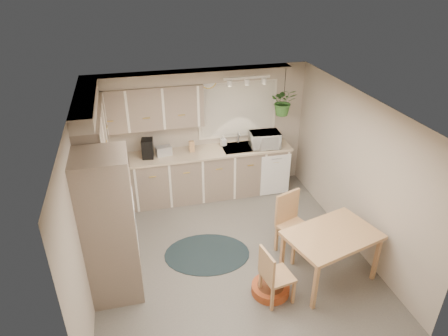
{
  "coord_description": "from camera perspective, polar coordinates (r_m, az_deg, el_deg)",
  "views": [
    {
      "loc": [
        -1.26,
        -4.72,
        4.11
      ],
      "look_at": [
        0.06,
        0.55,
        1.22
      ],
      "focal_mm": 32.0,
      "sensor_mm": 36.0,
      "label": 1
    }
  ],
  "objects": [
    {
      "name": "floor",
      "position": [
        6.39,
        0.73,
        -12.09
      ],
      "size": [
        4.2,
        4.2,
        0.0
      ],
      "primitive_type": "plane",
      "color": "#656159",
      "rests_on": "ground"
    },
    {
      "name": "ceiling",
      "position": [
        5.18,
        0.89,
        8.67
      ],
      "size": [
        4.2,
        4.2,
        0.0
      ],
      "primitive_type": "plane",
      "color": "white",
      "rests_on": "wall_back"
    },
    {
      "name": "wall_back",
      "position": [
        7.52,
        -3.29,
        5.17
      ],
      "size": [
        4.0,
        0.04,
        2.4
      ],
      "primitive_type": "cube",
      "color": "#AEA190",
      "rests_on": "floor"
    },
    {
      "name": "wall_front",
      "position": [
        4.12,
        8.63,
        -17.46
      ],
      "size": [
        4.0,
        0.04,
        2.4
      ],
      "primitive_type": "cube",
      "color": "#AEA190",
      "rests_on": "floor"
    },
    {
      "name": "wall_left",
      "position": [
        5.6,
        -19.5,
        -5.19
      ],
      "size": [
        0.04,
        4.2,
        2.4
      ],
      "primitive_type": "cube",
      "color": "#AEA190",
      "rests_on": "floor"
    },
    {
      "name": "wall_right",
      "position": [
        6.44,
        18.3,
        -0.45
      ],
      "size": [
        0.04,
        4.2,
        2.4
      ],
      "primitive_type": "cube",
      "color": "#AEA190",
      "rests_on": "floor"
    },
    {
      "name": "base_cab_left",
      "position": [
        6.7,
        -15.51,
        -6.3
      ],
      "size": [
        0.6,
        1.85,
        0.9
      ],
      "primitive_type": "cube",
      "color": "gray",
      "rests_on": "floor"
    },
    {
      "name": "base_cab_back",
      "position": [
        7.55,
        -4.18,
        -1.09
      ],
      "size": [
        3.6,
        0.6,
        0.9
      ],
      "primitive_type": "cube",
      "color": "gray",
      "rests_on": "floor"
    },
    {
      "name": "counter_left",
      "position": [
        6.46,
        -15.95,
        -2.84
      ],
      "size": [
        0.64,
        1.89,
        0.04
      ],
      "primitive_type": "cube",
      "color": "tan",
      "rests_on": "base_cab_left"
    },
    {
      "name": "counter_back",
      "position": [
        7.33,
        -4.29,
        2.08
      ],
      "size": [
        3.64,
        0.64,
        0.04
      ],
      "primitive_type": "cube",
      "color": "tan",
      "rests_on": "base_cab_back"
    },
    {
      "name": "oven_stack",
      "position": [
        5.33,
        -16.0,
        -8.33
      ],
      "size": [
        0.65,
        0.65,
        2.1
      ],
      "primitive_type": "cube",
      "color": "gray",
      "rests_on": "floor"
    },
    {
      "name": "wall_oven_face",
      "position": [
        5.32,
        -12.54,
        -7.96
      ],
      "size": [
        0.02,
        0.56,
        0.58
      ],
      "primitive_type": "cube",
      "color": "white",
      "rests_on": "oven_stack"
    },
    {
      "name": "upper_cab_left",
      "position": [
        6.19,
        -18.27,
        4.83
      ],
      "size": [
        0.35,
        2.0,
        0.75
      ],
      "primitive_type": "cube",
      "color": "gray",
      "rests_on": "wall_left"
    },
    {
      "name": "upper_cab_back",
      "position": [
        7.03,
        -11.25,
        8.47
      ],
      "size": [
        2.0,
        0.35,
        0.75
      ],
      "primitive_type": "cube",
      "color": "gray",
      "rests_on": "wall_back"
    },
    {
      "name": "soffit_left",
      "position": [
        6.03,
        -19.18,
        8.94
      ],
      "size": [
        0.3,
        2.0,
        0.2
      ],
      "primitive_type": "cube",
      "color": "#AEA190",
      "rests_on": "wall_left"
    },
    {
      "name": "soffit_back",
      "position": [
        6.99,
        -4.94,
        12.87
      ],
      "size": [
        3.6,
        0.3,
        0.2
      ],
      "primitive_type": "cube",
      "color": "#AEA190",
      "rests_on": "wall_back"
    },
    {
      "name": "cooktop",
      "position": [
        5.95,
        -15.89,
        -5.39
      ],
      "size": [
        0.52,
        0.58,
        0.02
      ],
      "primitive_type": "cube",
      "color": "white",
      "rests_on": "counter_left"
    },
    {
      "name": "range_hood",
      "position": [
        5.72,
        -16.68,
        -1.59
      ],
      "size": [
        0.4,
        0.6,
        0.14
      ],
      "primitive_type": "cube",
      "color": "white",
      "rests_on": "upper_cab_left"
    },
    {
      "name": "window_blinds",
      "position": [
        7.5,
        1.98,
        8.41
      ],
      "size": [
        1.4,
        0.02,
        1.0
      ],
      "primitive_type": "cube",
      "color": "white",
      "rests_on": "wall_back"
    },
    {
      "name": "window_frame",
      "position": [
        7.51,
        1.96,
        8.43
      ],
      "size": [
        1.5,
        0.02,
        1.1
      ],
      "primitive_type": "cube",
      "color": "silver",
      "rests_on": "wall_back"
    },
    {
      "name": "sink",
      "position": [
        7.53,
        2.46,
        2.71
      ],
      "size": [
        0.7,
        0.48,
        0.1
      ],
      "primitive_type": "cube",
      "color": "#B3B7BB",
      "rests_on": "counter_back"
    },
    {
      "name": "dishwasher_front",
      "position": [
        7.66,
        7.35,
        -1.02
      ],
      "size": [
        0.58,
        0.02,
        0.83
      ],
      "primitive_type": "cube",
      "color": "white",
      "rests_on": "base_cab_back"
    },
    {
      "name": "track_light_bar",
      "position": [
        6.81,
        3.31,
        12.77
      ],
      "size": [
        0.8,
        0.04,
        0.04
      ],
      "primitive_type": "cube",
      "color": "white",
      "rests_on": "ceiling"
    },
    {
      "name": "wall_clock",
      "position": [
        7.2,
        -2.25,
        12.4
      ],
      "size": [
        0.3,
        0.03,
        0.3
      ],
      "primitive_type": "cylinder",
      "rotation": [
        1.57,
        0.0,
        0.0
      ],
      "color": "gold",
      "rests_on": "wall_back"
    },
    {
      "name": "dining_table",
      "position": [
        5.93,
        14.8,
        -12.05
      ],
      "size": [
        1.4,
        1.12,
        0.77
      ],
      "primitive_type": "cube",
      "rotation": [
        0.0,
        0.0,
        0.27
      ],
      "color": "tan",
      "rests_on": "floor"
    },
    {
      "name": "chair_left",
      "position": [
        5.46,
        7.69,
        -14.85
      ],
      "size": [
        0.45,
        0.45,
        0.84
      ],
      "primitive_type": "cube",
      "rotation": [
        0.0,
        0.0,
        -1.4
      ],
      "color": "tan",
      "rests_on": "floor"
    },
    {
      "name": "chair_back",
      "position": [
        6.2,
        10.17,
        -8.21
      ],
      "size": [
        0.6,
        0.6,
        0.99
      ],
      "primitive_type": "cube",
      "rotation": [
        0.0,
        0.0,
        3.5
      ],
      "color": "tan",
      "rests_on": "floor"
    },
    {
      "name": "braided_rug",
      "position": [
        6.37,
        -2.43,
        -12.16
      ],
      "size": [
        1.49,
        1.22,
        0.01
      ],
      "primitive_type": "ellipsoid",
      "rotation": [
        0.0,
        0.0,
        -0.18
      ],
      "color": "black",
      "rests_on": "floor"
    },
    {
      "name": "pet_bed",
      "position": [
        5.78,
        6.64,
        -16.75
      ],
      "size": [
        0.53,
        0.53,
        0.12
      ],
      "primitive_type": "cylinder",
      "rotation": [
        0.0,
        0.0,
        -0.01
      ],
      "color": "#B83D24",
      "rests_on": "floor"
    },
    {
      "name": "microwave",
      "position": [
        7.47,
        5.85,
        4.27
      ],
      "size": [
        0.56,
        0.33,
        0.37
      ],
      "primitive_type": "imported",
      "rotation": [
        0.0,
        0.0,
        -0.06
      ],
      "color": "white",
      "rests_on": "counter_back"
    },
    {
      "name": "soap_bottle",
      "position": [
        7.55,
        -0.09,
        3.55
      ],
      "size": [
        0.14,
        0.23,
        0.1
      ],
      "primitive_type": "imported",
      "rotation": [
        0.0,
        0.0,
        0.25
      ],
      "color": "white",
      "rests_on": "counter_back"
    },
    {
      "name": "hanging_plant",
      "position": [
        7.36,
        8.48,
        8.94
      ],
      "size": [
        0.58,
        0.61,
        0.4
      ],
      "primitive_type": "imported",
      "rotation": [
        0.0,
        0.0,
        -0.28
      ],
      "color": "#326528",
      "rests_on": "ceiling"
    },
    {
      "name": "coffee_maker",
      "position": [
        7.18,
        -10.86,
        2.77
      ],
      "size": [
        0.23,
        0.26,
        0.35
      ],
      "primitive_type": "cube",
      "rotation": [
        0.0,
        0.0,
        -0.14
      ],
      "color": "black",
      "rests_on": "counter_back"
    },
    {
      "name": "toaster",
      "position": [
        7.25,
        -8.6,
        2.45
      ],
      "size": [
        0.3,
        0.2,
        0.17
      ],
      "primitive_type": "cube",
      "rotation": [
        0.0,
        0.0,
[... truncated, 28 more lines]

